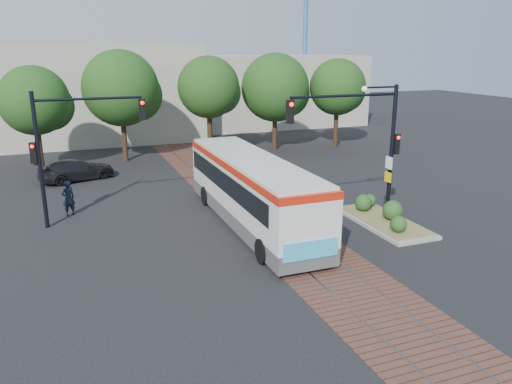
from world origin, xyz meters
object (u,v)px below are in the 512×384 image
at_px(officer, 68,198).
at_px(signal_pole_left, 66,140).
at_px(signal_pole_main, 369,134).
at_px(traffic_island, 383,216).
at_px(parked_car, 77,170).
at_px(city_bus, 251,188).

bearing_deg(officer, signal_pole_left, 74.16).
bearing_deg(signal_pole_main, traffic_island, -5.36).
relative_size(signal_pole_left, parked_car, 1.35).
distance_m(traffic_island, signal_pole_main, 3.95).
distance_m(signal_pole_main, signal_pole_left, 13.14).
bearing_deg(officer, parked_car, -117.36).
bearing_deg(signal_pole_left, parked_car, 86.91).
height_order(city_bus, signal_pole_main, signal_pole_main).
bearing_deg(traffic_island, city_bus, 160.60).
bearing_deg(officer, city_bus, 128.49).
bearing_deg(city_bus, traffic_island, -19.49).
distance_m(city_bus, parked_car, 13.30).
height_order(signal_pole_left, parked_car, signal_pole_left).
distance_m(city_bus, officer, 8.84).
height_order(signal_pole_main, parked_car, signal_pole_main).
xyz_separation_m(signal_pole_main, officer, (-12.39, 6.19, -3.30)).
bearing_deg(parked_car, signal_pole_left, 158.10).
xyz_separation_m(traffic_island, signal_pole_main, (-0.96, 0.09, 3.83)).
relative_size(traffic_island, officer, 3.02).
bearing_deg(officer, traffic_island, 132.44).
distance_m(officer, parked_car, 6.95).
xyz_separation_m(city_bus, parked_car, (-7.08, 11.21, -1.07)).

